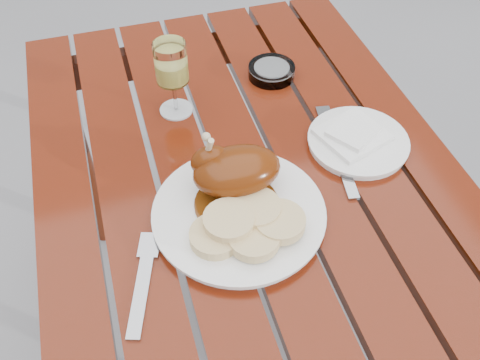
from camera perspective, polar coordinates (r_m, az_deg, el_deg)
The scene contains 11 objects.
ground at distance 1.65m, azimuth 0.85°, elevation -17.79°, with size 60.00×60.00×0.00m, color slate.
table at distance 1.31m, azimuth 1.03°, elevation -11.00°, with size 0.80×1.20×0.75m, color maroon.
dinner_plate at distance 0.94m, azimuth -0.12°, elevation -3.66°, with size 0.31×0.31×0.02m, color white.
roast_duck at distance 0.94m, azimuth -0.74°, elevation 0.95°, with size 0.17×0.17×0.11m.
bread_dumplings at distance 0.89m, azimuth 0.73°, elevation -4.82°, with size 0.20×0.14×0.04m.
wine_glass at distance 1.11m, azimuth -7.18°, elevation 10.63°, with size 0.07×0.07×0.17m, color #F7F270.
side_plate at distance 1.10m, azimuth 12.47°, elevation 3.98°, with size 0.20×0.20×0.02m, color white.
napkin at distance 1.09m, azimuth 11.89°, elevation 4.74°, with size 0.12×0.11×0.01m, color white.
ashtray at distance 1.24m, azimuth 3.39°, elevation 11.51°, with size 0.11×0.11×0.03m, color #B2B7BC.
fork at distance 0.88m, azimuth -10.41°, elevation -11.19°, with size 0.02×0.18×0.01m, color gray.
knife at distance 1.07m, azimuth 10.54°, elevation 2.51°, with size 0.02×0.22×0.01m, color gray.
Camera 1 is at (-0.22, -0.65, 1.50)m, focal length 40.00 mm.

